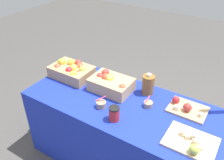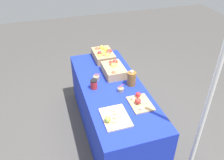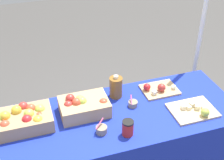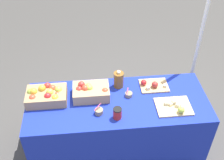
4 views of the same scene
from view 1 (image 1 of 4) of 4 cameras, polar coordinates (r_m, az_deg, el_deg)
The scene contains 9 objects.
table at distance 2.33m, azimuth 4.18°, elevation -13.12°, with size 1.90×0.76×0.74m, color #192DB7.
apple_crate_left at distance 2.45m, azimuth -9.47°, elevation 2.21°, with size 0.41×0.28×0.16m.
apple_crate_middle at distance 2.22m, azimuth -0.29°, elevation -0.82°, with size 0.38×0.26×0.16m.
cutting_board_front at distance 1.83m, azimuth 18.18°, elevation -13.81°, with size 0.36×0.27×0.09m.
cutting_board_back at distance 2.10m, azimuth 17.04°, elevation -6.28°, with size 0.31×0.23×0.09m.
sample_bowl_near at distance 2.04m, azimuth -2.57°, elevation -5.74°, with size 0.09×0.09×0.10m.
sample_bowl_mid at distance 2.07m, azimuth 8.51°, elevation -5.64°, with size 0.08×0.08×0.09m.
cider_jug at distance 2.19m, azimuth 8.51°, elevation -1.08°, with size 0.11×0.11×0.20m.
coffee_cup at distance 1.90m, azimuth 0.51°, elevation -7.93°, with size 0.08×0.08×0.12m.
Camera 1 is at (0.73, -1.45, 2.04)m, focal length 38.80 mm.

